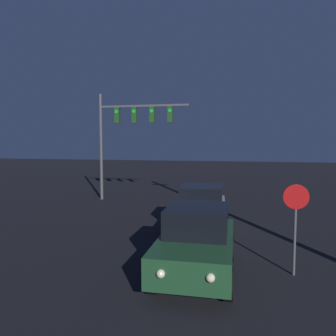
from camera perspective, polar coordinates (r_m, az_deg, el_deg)
The scene contains 4 objects.
car_near at distance 8.66m, azimuth 5.03°, elevation -12.59°, with size 1.91×3.97×1.76m.
car_far at distance 12.87m, azimuth 5.86°, elevation -6.89°, with size 2.06×4.03×1.76m.
traffic_signal_mast at distance 19.20m, azimuth -7.02°, elevation 7.35°, with size 5.33×0.30×6.22m.
stop_sign at distance 9.00m, azimuth 21.32°, elevation -7.35°, with size 0.63×0.07×2.36m.
Camera 1 is at (2.87, 1.56, 3.44)m, focal length 35.00 mm.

